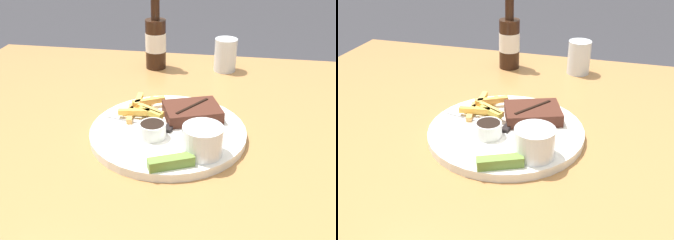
% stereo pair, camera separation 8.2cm
% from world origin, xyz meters
% --- Properties ---
extents(dining_table, '(1.32, 1.07, 0.72)m').
position_xyz_m(dining_table, '(0.00, 0.00, 0.65)').
color(dining_table, '#A87542').
rests_on(dining_table, ground_plane).
extents(dinner_plate, '(0.33, 0.33, 0.02)m').
position_xyz_m(dinner_plate, '(0.00, 0.00, 0.73)').
color(dinner_plate, white).
rests_on(dinner_plate, dining_table).
extents(steak_portion, '(0.14, 0.13, 0.03)m').
position_xyz_m(steak_portion, '(0.04, 0.06, 0.75)').
color(steak_portion, '#472319').
rests_on(steak_portion, dinner_plate).
extents(fries_pile, '(0.10, 0.13, 0.02)m').
position_xyz_m(fries_pile, '(-0.07, 0.06, 0.75)').
color(fries_pile, gold).
rests_on(fries_pile, dinner_plate).
extents(coleslaw_cup, '(0.08, 0.08, 0.06)m').
position_xyz_m(coleslaw_cup, '(0.08, -0.09, 0.77)').
color(coleslaw_cup, white).
rests_on(coleslaw_cup, dinner_plate).
extents(dipping_sauce_cup, '(0.06, 0.06, 0.03)m').
position_xyz_m(dipping_sauce_cup, '(-0.03, -0.04, 0.76)').
color(dipping_sauce_cup, silver).
rests_on(dipping_sauce_cup, dinner_plate).
extents(pickle_spear, '(0.09, 0.06, 0.02)m').
position_xyz_m(pickle_spear, '(0.03, -0.14, 0.75)').
color(pickle_spear, olive).
rests_on(pickle_spear, dinner_plate).
extents(fork_utensil, '(0.13, 0.04, 0.00)m').
position_xyz_m(fork_utensil, '(-0.09, 0.02, 0.74)').
color(fork_utensil, '#B7B7BC').
rests_on(fork_utensil, dinner_plate).
extents(knife_utensil, '(0.05, 0.17, 0.01)m').
position_xyz_m(knife_utensil, '(0.01, 0.04, 0.74)').
color(knife_utensil, '#B7B7BC').
rests_on(knife_utensil, dinner_plate).
extents(beer_bottle, '(0.06, 0.06, 0.23)m').
position_xyz_m(beer_bottle, '(-0.10, 0.39, 0.81)').
color(beer_bottle, black).
rests_on(beer_bottle, dining_table).
extents(drinking_glass, '(0.07, 0.07, 0.10)m').
position_xyz_m(drinking_glass, '(0.11, 0.40, 0.77)').
color(drinking_glass, silver).
rests_on(drinking_glass, dining_table).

